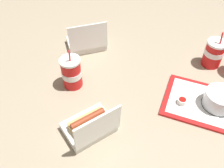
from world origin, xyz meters
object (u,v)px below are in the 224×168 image
at_px(plastic_fork, 192,91).
at_px(soda_cup_right, 214,53).
at_px(clamshell_hotdog_left, 90,126).
at_px(ketchup_cup, 182,101).
at_px(cake_container, 219,100).
at_px(food_tray, 206,104).
at_px(clamshell_sandwich_center, 86,40).
at_px(soda_cup_corner, 72,73).

xyz_separation_m(plastic_fork, soda_cup_right, (0.08, 0.24, 0.06)).
distance_m(plastic_fork, clamshell_hotdog_left, 0.51).
relative_size(ketchup_cup, plastic_fork, 0.36).
xyz_separation_m(cake_container, ketchup_cup, (-0.15, -0.03, -0.02)).
bearing_deg(plastic_fork, food_tray, -49.95).
bearing_deg(plastic_fork, ketchup_cup, -126.36).
height_order(food_tray, clamshell_sandwich_center, clamshell_sandwich_center).
bearing_deg(cake_container, food_tray, -176.57).
bearing_deg(food_tray, clamshell_hotdog_left, -149.59).
height_order(cake_container, soda_cup_right, soda_cup_right).
xyz_separation_m(plastic_fork, clamshell_sandwich_center, (-0.59, 0.20, 0.03)).
distance_m(clamshell_hotdog_left, soda_cup_corner, 0.29).
bearing_deg(clamshell_sandwich_center, soda_cup_right, 2.98).
xyz_separation_m(food_tray, soda_cup_right, (0.02, 0.29, 0.07)).
xyz_separation_m(food_tray, soda_cup_corner, (-0.62, -0.04, 0.07)).
distance_m(cake_container, soda_cup_right, 0.29).
xyz_separation_m(ketchup_cup, soda_cup_right, (0.12, 0.32, 0.05)).
distance_m(cake_container, ketchup_cup, 0.16).
bearing_deg(ketchup_cup, soda_cup_corner, -178.90).
xyz_separation_m(clamshell_hotdog_left, soda_cup_right, (0.47, 0.56, 0.03)).
height_order(food_tray, soda_cup_corner, soda_cup_corner).
relative_size(food_tray, ketchup_cup, 9.87).
height_order(cake_container, soda_cup_corner, soda_cup_corner).
bearing_deg(clamshell_sandwich_center, cake_container, -20.03).
relative_size(cake_container, clamshell_hotdog_left, 0.55).
height_order(ketchup_cup, soda_cup_corner, soda_cup_corner).
relative_size(cake_container, clamshell_sandwich_center, 0.54).
xyz_separation_m(food_tray, cake_container, (0.04, 0.00, 0.04)).
bearing_deg(food_tray, clamshell_sandwich_center, 158.51).
bearing_deg(ketchup_cup, food_tray, 13.58).
height_order(clamshell_hotdog_left, soda_cup_right, soda_cup_right).
bearing_deg(soda_cup_right, ketchup_cup, -111.25).
xyz_separation_m(plastic_fork, soda_cup_corner, (-0.56, -0.09, 0.06)).
distance_m(clamshell_sandwich_center, soda_cup_right, 0.67).
distance_m(food_tray, cake_container, 0.06).
distance_m(clamshell_sandwich_center, soda_cup_corner, 0.30).
bearing_deg(plastic_fork, cake_container, -35.48).
relative_size(food_tray, clamshell_sandwich_center, 1.56).
height_order(clamshell_sandwich_center, soda_cup_right, soda_cup_right).
xyz_separation_m(ketchup_cup, clamshell_sandwich_center, (-0.55, 0.28, 0.02)).
bearing_deg(food_tray, soda_cup_right, 86.77).
distance_m(ketchup_cup, plastic_fork, 0.09).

